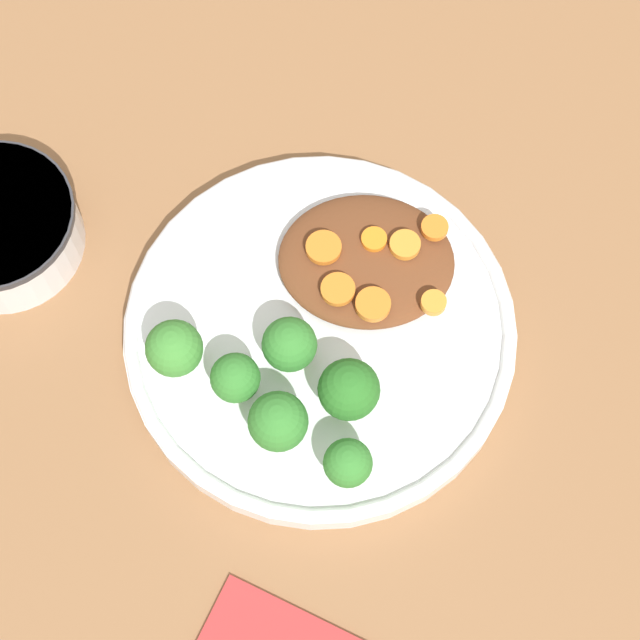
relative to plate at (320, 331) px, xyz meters
name	(u,v)px	position (x,y,z in m)	size (l,w,h in m)	color
ground_plane	(320,338)	(0.00, 0.00, -0.01)	(4.00, 4.00, 0.00)	#8C603D
plate	(320,331)	(0.00, 0.00, 0.00)	(0.29, 0.29, 0.03)	white
stew_mound	(366,261)	(-0.03, -0.05, 0.02)	(0.13, 0.11, 0.02)	brown
broccoli_floret_0	(278,422)	(0.02, 0.08, 0.04)	(0.04, 0.04, 0.05)	#7FA85B
broccoli_floret_1	(235,379)	(0.06, 0.05, 0.04)	(0.04, 0.04, 0.05)	#759E51
broccoli_floret_2	(174,349)	(0.10, 0.03, 0.04)	(0.04, 0.04, 0.05)	#759E51
broccoli_floret_3	(290,345)	(0.02, 0.03, 0.04)	(0.04, 0.04, 0.05)	#7FA85B
broccoli_floret_4	(348,464)	(-0.02, 0.11, 0.03)	(0.03, 0.03, 0.04)	#759E51
broccoli_floret_5	(349,390)	(-0.02, 0.06, 0.04)	(0.04, 0.04, 0.06)	#7FA85B
carrot_slice_0	(323,248)	(0.00, -0.05, 0.03)	(0.03, 0.03, 0.01)	orange
carrot_slice_1	(374,239)	(-0.04, -0.06, 0.03)	(0.02, 0.02, 0.00)	orange
carrot_slice_2	(373,304)	(-0.04, -0.01, 0.03)	(0.03, 0.03, 0.01)	orange
carrot_slice_3	(338,289)	(-0.01, -0.02, 0.03)	(0.03, 0.03, 0.01)	orange
carrot_slice_4	(435,228)	(-0.08, -0.07, 0.03)	(0.02, 0.02, 0.01)	orange
carrot_slice_5	(405,245)	(-0.06, -0.06, 0.03)	(0.02, 0.02, 0.01)	orange
carrot_slice_6	(434,303)	(-0.08, -0.01, 0.03)	(0.02, 0.02, 0.01)	orange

